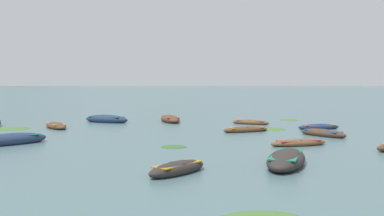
{
  "coord_description": "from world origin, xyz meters",
  "views": [
    {
      "loc": [
        -2.5,
        -7.39,
        3.34
      ],
      "look_at": [
        3.0,
        30.17,
        1.32
      ],
      "focal_mm": 41.0,
      "sensor_mm": 36.0,
      "label": 1
    }
  ],
  "objects_px": {
    "rowboat_13": "(251,122)",
    "rowboat_1": "(286,159)",
    "rowboat_3": "(299,143)",
    "rowboat_0": "(319,127)",
    "rowboat_2": "(9,140)",
    "rowboat_6": "(177,169)",
    "rowboat_10": "(246,130)",
    "rowboat_9": "(56,126)",
    "rowboat_5": "(323,133)",
    "rowboat_4": "(107,119)",
    "rowboat_12": "(170,119)"
  },
  "relations": [
    {
      "from": "rowboat_13",
      "to": "rowboat_1",
      "type": "bearing_deg",
      "value": -101.49
    },
    {
      "from": "rowboat_3",
      "to": "rowboat_1",
      "type": "bearing_deg",
      "value": -116.65
    },
    {
      "from": "rowboat_0",
      "to": "rowboat_1",
      "type": "bearing_deg",
      "value": -119.18
    },
    {
      "from": "rowboat_0",
      "to": "rowboat_2",
      "type": "bearing_deg",
      "value": -165.22
    },
    {
      "from": "rowboat_2",
      "to": "rowboat_6",
      "type": "xyz_separation_m",
      "value": [
        8.42,
        -9.3,
        -0.06
      ]
    },
    {
      "from": "rowboat_2",
      "to": "rowboat_13",
      "type": "xyz_separation_m",
      "value": [
        16.84,
        10.2,
        -0.09
      ]
    },
    {
      "from": "rowboat_0",
      "to": "rowboat_10",
      "type": "distance_m",
      "value": 6.01
    },
    {
      "from": "rowboat_9",
      "to": "rowboat_10",
      "type": "xyz_separation_m",
      "value": [
        13.75,
        -4.71,
        -0.02
      ]
    },
    {
      "from": "rowboat_1",
      "to": "rowboat_9",
      "type": "distance_m",
      "value": 21.16
    },
    {
      "from": "rowboat_5",
      "to": "rowboat_10",
      "type": "relative_size",
      "value": 1.0
    },
    {
      "from": "rowboat_3",
      "to": "rowboat_5",
      "type": "bearing_deg",
      "value": 50.73
    },
    {
      "from": "rowboat_3",
      "to": "rowboat_4",
      "type": "bearing_deg",
      "value": 123.93
    },
    {
      "from": "rowboat_10",
      "to": "rowboat_13",
      "type": "xyz_separation_m",
      "value": [
        2.01,
        5.74,
        -0.0
      ]
    },
    {
      "from": "rowboat_12",
      "to": "rowboat_13",
      "type": "xyz_separation_m",
      "value": [
        6.5,
        -3.46,
        -0.08
      ]
    },
    {
      "from": "rowboat_1",
      "to": "rowboat_10",
      "type": "bearing_deg",
      "value": 82.21
    },
    {
      "from": "rowboat_0",
      "to": "rowboat_12",
      "type": "distance_m",
      "value": 13.25
    },
    {
      "from": "rowboat_4",
      "to": "rowboat_9",
      "type": "relative_size",
      "value": 1.1
    },
    {
      "from": "rowboat_10",
      "to": "rowboat_13",
      "type": "height_order",
      "value": "rowboat_10"
    },
    {
      "from": "rowboat_0",
      "to": "rowboat_3",
      "type": "height_order",
      "value": "rowboat_0"
    },
    {
      "from": "rowboat_9",
      "to": "rowboat_12",
      "type": "distance_m",
      "value": 10.29
    },
    {
      "from": "rowboat_12",
      "to": "rowboat_1",
      "type": "bearing_deg",
      "value": -82.84
    },
    {
      "from": "rowboat_1",
      "to": "rowboat_0",
      "type": "bearing_deg",
      "value": 60.82
    },
    {
      "from": "rowboat_13",
      "to": "rowboat_2",
      "type": "bearing_deg",
      "value": -148.8
    },
    {
      "from": "rowboat_2",
      "to": "rowboat_3",
      "type": "bearing_deg",
      "value": -9.92
    },
    {
      "from": "rowboat_0",
      "to": "rowboat_12",
      "type": "bearing_deg",
      "value": 141.85
    },
    {
      "from": "rowboat_9",
      "to": "rowboat_6",
      "type": "bearing_deg",
      "value": -68.35
    },
    {
      "from": "rowboat_6",
      "to": "rowboat_9",
      "type": "bearing_deg",
      "value": 111.65
    },
    {
      "from": "rowboat_0",
      "to": "rowboat_6",
      "type": "relative_size",
      "value": 1.19
    },
    {
      "from": "rowboat_4",
      "to": "rowboat_1",
      "type": "bearing_deg",
      "value": -69.16
    },
    {
      "from": "rowboat_5",
      "to": "rowboat_2",
      "type": "bearing_deg",
      "value": -176.24
    },
    {
      "from": "rowboat_4",
      "to": "rowboat_10",
      "type": "distance_m",
      "value": 13.79
    },
    {
      "from": "rowboat_3",
      "to": "rowboat_6",
      "type": "height_order",
      "value": "rowboat_6"
    },
    {
      "from": "rowboat_2",
      "to": "rowboat_5",
      "type": "bearing_deg",
      "value": 3.76
    },
    {
      "from": "rowboat_9",
      "to": "rowboat_0",
      "type": "bearing_deg",
      "value": -10.65
    },
    {
      "from": "rowboat_13",
      "to": "rowboat_6",
      "type": "bearing_deg",
      "value": -113.37
    },
    {
      "from": "rowboat_2",
      "to": "rowboat_12",
      "type": "distance_m",
      "value": 17.13
    },
    {
      "from": "rowboat_5",
      "to": "rowboat_6",
      "type": "xyz_separation_m",
      "value": [
        -10.72,
        -10.55,
        -0.0
      ]
    },
    {
      "from": "rowboat_10",
      "to": "rowboat_3",
      "type": "bearing_deg",
      "value": -82.04
    },
    {
      "from": "rowboat_1",
      "to": "rowboat_4",
      "type": "xyz_separation_m",
      "value": [
        -8.4,
        22.06,
        0.03
      ]
    },
    {
      "from": "rowboat_5",
      "to": "rowboat_10",
      "type": "height_order",
      "value": "rowboat_5"
    },
    {
      "from": "rowboat_4",
      "to": "rowboat_6",
      "type": "bearing_deg",
      "value": -80.84
    },
    {
      "from": "rowboat_12",
      "to": "rowboat_13",
      "type": "height_order",
      "value": "rowboat_12"
    },
    {
      "from": "rowboat_4",
      "to": "rowboat_5",
      "type": "xyz_separation_m",
      "value": [
        14.44,
        -12.55,
        -0.08
      ]
    },
    {
      "from": "rowboat_0",
      "to": "rowboat_13",
      "type": "xyz_separation_m",
      "value": [
        -3.92,
        4.73,
        -0.01
      ]
    },
    {
      "from": "rowboat_4",
      "to": "rowboat_13",
      "type": "distance_m",
      "value": 12.67
    },
    {
      "from": "rowboat_5",
      "to": "rowboat_13",
      "type": "bearing_deg",
      "value": 104.38
    },
    {
      "from": "rowboat_12",
      "to": "rowboat_10",
      "type": "bearing_deg",
      "value": -63.97
    },
    {
      "from": "rowboat_2",
      "to": "rowboat_12",
      "type": "height_order",
      "value": "rowboat_2"
    },
    {
      "from": "rowboat_1",
      "to": "rowboat_3",
      "type": "height_order",
      "value": "rowboat_1"
    },
    {
      "from": "rowboat_3",
      "to": "rowboat_13",
      "type": "height_order",
      "value": "rowboat_13"
    }
  ]
}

